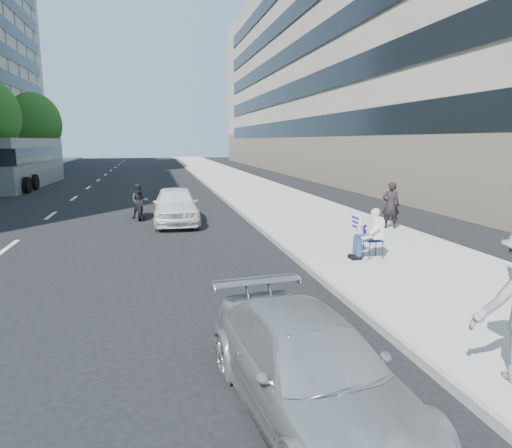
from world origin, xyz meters
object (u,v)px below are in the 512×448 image
object	(u,v)px
bus	(23,163)
white_sedan_near	(176,205)
parked_sedan	(309,367)
motorcycle	(140,203)
pedestrian_woman	(391,205)
seated_protester	(369,231)

from	to	relation	value
bus	white_sedan_near	bearing A→B (deg)	-57.93
parked_sedan	motorcycle	xyz separation A→B (m)	(-2.26, 14.46, 0.06)
pedestrian_woman	parked_sedan	size ratio (longest dim) A/B	0.41
seated_protester	parked_sedan	xyz separation A→B (m)	(-3.71, -5.95, -0.30)
pedestrian_woman	seated_protester	bearing A→B (deg)	79.00
parked_sedan	bus	bearing A→B (deg)	102.90
pedestrian_woman	motorcycle	size ratio (longest dim) A/B	0.79
pedestrian_woman	bus	size ratio (longest dim) A/B	0.13
pedestrian_woman	white_sedan_near	xyz separation A→B (m)	(-7.17, 3.46, -0.26)
pedestrian_woman	bus	xyz separation A→B (m)	(-16.67, 20.21, 0.68)
parked_sedan	motorcycle	bearing A→B (deg)	92.55
seated_protester	motorcycle	xyz separation A→B (m)	(-5.96, 8.51, -0.24)
parked_sedan	pedestrian_woman	bearing A→B (deg)	50.27
seated_protester	pedestrian_woman	xyz separation A→B (m)	(2.59, 3.60, 0.09)
bus	seated_protester	bearing A→B (deg)	-56.90
bus	pedestrian_woman	bearing A→B (deg)	-47.97
parked_sedan	motorcycle	size ratio (longest dim) A/B	1.94
parked_sedan	bus	size ratio (longest dim) A/B	0.33
pedestrian_woman	bus	world-z (taller)	bus
seated_protester	motorcycle	size ratio (longest dim) A/B	0.64
parked_sedan	bus	distance (m)	31.53
motorcycle	bus	size ratio (longest dim) A/B	0.17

